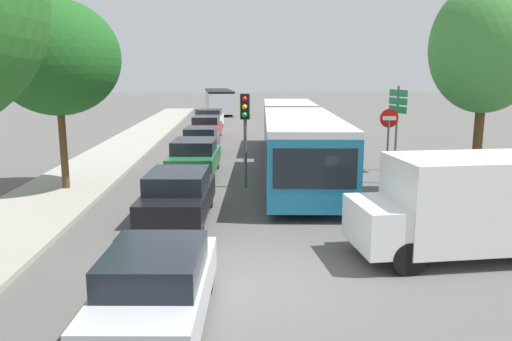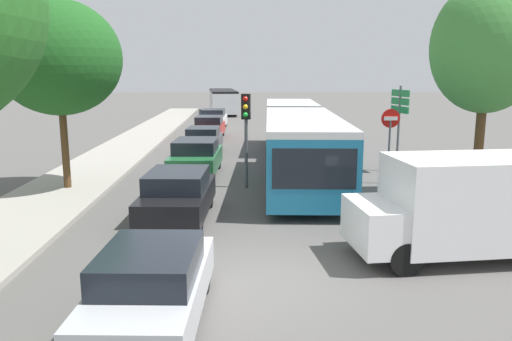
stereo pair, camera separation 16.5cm
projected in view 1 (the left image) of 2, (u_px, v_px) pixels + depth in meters
ground_plane at (258, 281)px, 10.06m from camera, size 200.00×200.00×0.00m
kerb_strip_left at (136, 140)px, 30.83m from camera, size 3.20×52.98×0.14m
articulated_bus at (295, 134)px, 21.92m from camera, size 3.60×17.47×2.58m
city_bus_rear at (219, 100)px, 51.84m from camera, size 3.36×11.28×2.39m
queued_car_silver at (157, 286)px, 8.19m from camera, size 1.83×3.95×1.35m
queued_car_black at (178, 195)px, 14.15m from camera, size 1.94×4.17×1.42m
queued_car_green at (195, 157)px, 20.37m from camera, size 2.01×4.32×1.47m
queued_car_graphite at (201, 140)px, 25.78m from camera, size 1.88×4.05×1.38m
queued_car_red at (206, 127)px, 31.88m from camera, size 1.93×4.17×1.42m
queued_car_white at (210, 119)px, 37.36m from camera, size 1.99×4.29×1.46m
white_van at (472, 203)px, 11.22m from camera, size 5.16×2.41×2.31m
traffic_light at (245, 119)px, 17.77m from camera, size 0.36×0.38×3.40m
no_entry_sign at (388, 134)px, 18.62m from camera, size 0.70×0.08×2.82m
direction_sign_post at (397, 111)px, 20.94m from camera, size 0.33×1.39×3.60m
tree_left_mid at (57, 58)px, 16.77m from camera, size 4.23×4.23×6.58m
tree_right_near at (486, 47)px, 15.51m from camera, size 3.43×3.43×6.99m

